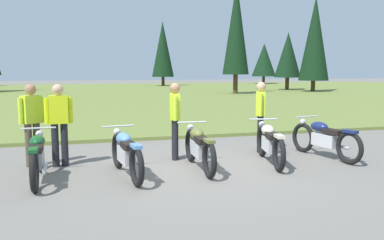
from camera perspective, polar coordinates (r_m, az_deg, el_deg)
ground_plane at (r=8.02m, az=1.15°, el=-6.91°), size 140.00×140.00×0.00m
grass_moorland at (r=32.98m, az=-11.56°, el=3.71°), size 80.00×44.00×0.10m
forest_treeline at (r=37.62m, az=-18.75°, el=10.41°), size 46.30×26.85×8.78m
motorcycle_british_green at (r=7.56m, az=-21.14°, el=-4.87°), size 0.62×2.10×0.88m
motorcycle_sky_blue at (r=7.44m, az=-9.36°, el=-4.66°), size 0.64×2.09×0.88m
motorcycle_olive at (r=7.88m, az=1.02°, el=-3.90°), size 0.62×2.10×0.88m
motorcycle_cream at (r=8.53m, az=11.00°, el=-3.18°), size 0.70×2.08×0.88m
motorcycle_navy at (r=9.37m, az=18.32°, el=-2.49°), size 0.70×2.08×0.88m
rider_checking_bike at (r=9.64m, az=9.75°, el=1.09°), size 0.36×0.50×1.67m
rider_in_hivis_vest at (r=8.69m, az=-2.45°, el=0.53°), size 0.28×0.54×1.67m
rider_near_row_end at (r=8.47m, az=-18.41°, el=-0.00°), size 0.55×0.24×1.67m
rider_with_back_turned at (r=8.70m, az=-21.84°, el=0.03°), size 0.46×0.39×1.67m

